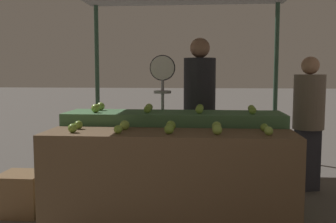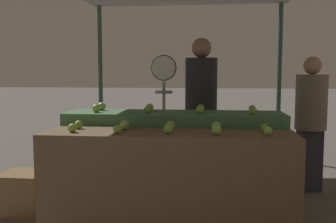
% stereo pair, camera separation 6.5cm
% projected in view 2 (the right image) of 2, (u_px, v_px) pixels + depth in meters
% --- Properties ---
extents(display_counter_front, '(2.20, 0.55, 0.88)m').
position_uv_depth(display_counter_front, '(168.00, 181.00, 3.45)').
color(display_counter_front, brown).
rests_on(display_counter_front, ground_plane).
extents(display_counter_back, '(2.20, 0.55, 0.99)m').
position_uv_depth(display_counter_back, '(174.00, 160.00, 4.04)').
color(display_counter_back, '#4C7A4C').
rests_on(display_counter_back, ground_plane).
extents(apple_front_0, '(0.08, 0.08, 0.08)m').
position_uv_depth(apple_front_0, '(72.00, 128.00, 3.39)').
color(apple_front_0, '#7AA338').
rests_on(apple_front_0, display_counter_front).
extents(apple_front_1, '(0.07, 0.07, 0.07)m').
position_uv_depth(apple_front_1, '(117.00, 129.00, 3.33)').
color(apple_front_1, '#84AD3D').
rests_on(apple_front_1, display_counter_front).
extents(apple_front_2, '(0.08, 0.08, 0.08)m').
position_uv_depth(apple_front_2, '(168.00, 129.00, 3.30)').
color(apple_front_2, '#7AA338').
rests_on(apple_front_2, display_counter_front).
extents(apple_front_3, '(0.08, 0.08, 0.08)m').
position_uv_depth(apple_front_3, '(216.00, 130.00, 3.25)').
color(apple_front_3, '#8EB247').
rests_on(apple_front_3, display_counter_front).
extents(apple_front_4, '(0.07, 0.07, 0.07)m').
position_uv_depth(apple_front_4, '(268.00, 131.00, 3.22)').
color(apple_front_4, '#8EB247').
rests_on(apple_front_4, display_counter_front).
extents(apple_front_5, '(0.08, 0.08, 0.08)m').
position_uv_depth(apple_front_5, '(79.00, 125.00, 3.61)').
color(apple_front_5, '#7AA338').
rests_on(apple_front_5, display_counter_front).
extents(apple_front_6, '(0.09, 0.09, 0.09)m').
position_uv_depth(apple_front_6, '(124.00, 125.00, 3.54)').
color(apple_front_6, '#8EB247').
rests_on(apple_front_6, display_counter_front).
extents(apple_front_7, '(0.09, 0.09, 0.09)m').
position_uv_depth(apple_front_7, '(170.00, 126.00, 3.51)').
color(apple_front_7, '#7AA338').
rests_on(apple_front_7, display_counter_front).
extents(apple_front_8, '(0.08, 0.08, 0.08)m').
position_uv_depth(apple_front_8, '(216.00, 126.00, 3.47)').
color(apple_front_8, '#8EB247').
rests_on(apple_front_8, display_counter_front).
extents(apple_front_9, '(0.07, 0.07, 0.07)m').
position_uv_depth(apple_front_9, '(264.00, 128.00, 3.42)').
color(apple_front_9, '#7AA338').
rests_on(apple_front_9, display_counter_front).
extents(apple_back_0, '(0.09, 0.09, 0.09)m').
position_uv_depth(apple_back_0, '(96.00, 108.00, 3.95)').
color(apple_back_0, '#84AD3D').
rests_on(apple_back_0, display_counter_back).
extents(apple_back_1, '(0.07, 0.07, 0.07)m').
position_uv_depth(apple_back_1, '(148.00, 109.00, 3.91)').
color(apple_back_1, '#7AA338').
rests_on(apple_back_1, display_counter_back).
extents(apple_back_2, '(0.08, 0.08, 0.08)m').
position_uv_depth(apple_back_2, '(200.00, 110.00, 3.85)').
color(apple_back_2, '#84AD3D').
rests_on(apple_back_2, display_counter_back).
extents(apple_back_3, '(0.07, 0.07, 0.07)m').
position_uv_depth(apple_back_3, '(253.00, 111.00, 3.79)').
color(apple_back_3, '#84AD3D').
rests_on(apple_back_3, display_counter_back).
extents(apple_back_4, '(0.09, 0.09, 0.09)m').
position_uv_depth(apple_back_4, '(102.00, 106.00, 4.18)').
color(apple_back_4, '#8EB247').
rests_on(apple_back_4, display_counter_back).
extents(apple_back_5, '(0.08, 0.08, 0.08)m').
position_uv_depth(apple_back_5, '(150.00, 107.00, 4.12)').
color(apple_back_5, '#8EB247').
rests_on(apple_back_5, display_counter_back).
extents(apple_back_6, '(0.08, 0.08, 0.08)m').
position_uv_depth(apple_back_6, '(201.00, 108.00, 4.06)').
color(apple_back_6, '#7AA338').
rests_on(apple_back_6, display_counter_back).
extents(apple_back_7, '(0.07, 0.07, 0.07)m').
position_uv_depth(apple_back_7, '(252.00, 108.00, 4.02)').
color(apple_back_7, '#8EB247').
rests_on(apple_back_7, display_counter_back).
extents(produce_scale, '(0.29, 0.20, 1.59)m').
position_uv_depth(produce_scale, '(164.00, 92.00, 4.50)').
color(produce_scale, '#99999E').
rests_on(produce_scale, ground_plane).
extents(person_vendor_at_scale, '(0.46, 0.46, 1.79)m').
position_uv_depth(person_vendor_at_scale, '(201.00, 102.00, 4.69)').
color(person_vendor_at_scale, '#2D2D38').
rests_on(person_vendor_at_scale, ground_plane).
extents(person_customer_left, '(0.44, 0.44, 1.57)m').
position_uv_depth(person_customer_left, '(311.00, 115.00, 4.55)').
color(person_customer_left, '#2D2D38').
rests_on(person_customer_left, ground_plane).
extents(wooden_crate_side, '(0.41, 0.41, 0.41)m').
position_uv_depth(wooden_crate_side, '(23.00, 193.00, 3.90)').
color(wooden_crate_side, brown).
rests_on(wooden_crate_side, ground_plane).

